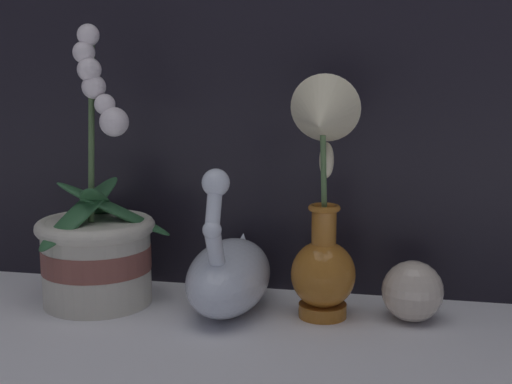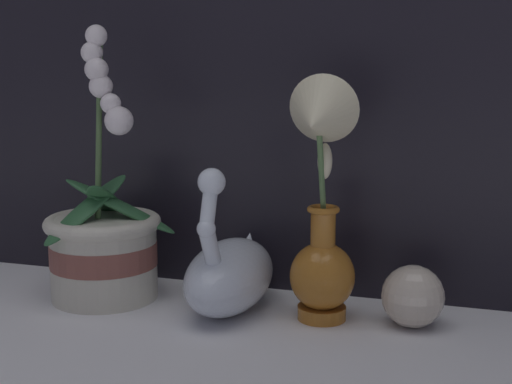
{
  "view_description": "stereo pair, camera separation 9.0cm",
  "coord_description": "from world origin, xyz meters",
  "px_view_note": "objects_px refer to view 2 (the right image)",
  "views": [
    {
      "loc": [
        0.2,
        -0.77,
        0.32
      ],
      "look_at": [
        0.02,
        0.1,
        0.16
      ],
      "focal_mm": 50.0,
      "sensor_mm": 36.0,
      "label": 1
    },
    {
      "loc": [
        0.29,
        -0.74,
        0.32
      ],
      "look_at": [
        0.02,
        0.1,
        0.16
      ],
      "focal_mm": 50.0,
      "sensor_mm": 36.0,
      "label": 2
    }
  ],
  "objects_px": {
    "orchid_potted_plant": "(104,242)",
    "glass_sphere": "(413,296)",
    "swan_figurine": "(230,272)",
    "blue_vase": "(320,211)"
  },
  "relations": [
    {
      "from": "orchid_potted_plant",
      "to": "glass_sphere",
      "type": "height_order",
      "value": "orchid_potted_plant"
    },
    {
      "from": "swan_figurine",
      "to": "glass_sphere",
      "type": "xyz_separation_m",
      "value": [
        0.23,
        0.01,
        -0.01
      ]
    },
    {
      "from": "swan_figurine",
      "to": "blue_vase",
      "type": "bearing_deg",
      "value": -6.83
    },
    {
      "from": "orchid_potted_plant",
      "to": "glass_sphere",
      "type": "relative_size",
      "value": 4.8
    },
    {
      "from": "orchid_potted_plant",
      "to": "swan_figurine",
      "type": "distance_m",
      "value": 0.18
    },
    {
      "from": "orchid_potted_plant",
      "to": "blue_vase",
      "type": "height_order",
      "value": "orchid_potted_plant"
    },
    {
      "from": "swan_figurine",
      "to": "blue_vase",
      "type": "xyz_separation_m",
      "value": [
        0.12,
        -0.01,
        0.09
      ]
    },
    {
      "from": "orchid_potted_plant",
      "to": "swan_figurine",
      "type": "relative_size",
      "value": 1.79
    },
    {
      "from": "blue_vase",
      "to": "swan_figurine",
      "type": "bearing_deg",
      "value": 173.17
    },
    {
      "from": "swan_figurine",
      "to": "blue_vase",
      "type": "distance_m",
      "value": 0.15
    }
  ]
}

